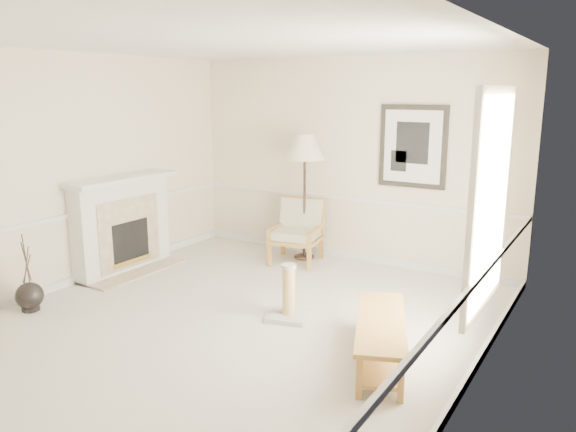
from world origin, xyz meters
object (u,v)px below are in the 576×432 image
(scratching_post, at_px, (289,301))
(floor_lamp, at_px, (305,150))
(armchair, at_px, (298,228))
(floor_vase, at_px, (30,297))
(bench, at_px, (381,334))

(scratching_post, bearing_deg, floor_lamp, 115.60)
(armchair, bearing_deg, floor_lamp, 64.16)
(floor_vase, bearing_deg, floor_lamp, 64.37)
(armchair, bearing_deg, floor_vase, -128.24)
(floor_vase, xyz_separation_m, bench, (3.85, 0.90, 0.11))
(floor_vase, xyz_separation_m, scratching_post, (2.60, 1.33, 0.03))
(floor_vase, relative_size, floor_lamp, 0.49)
(floor_lamp, height_order, bench, floor_lamp)
(floor_lamp, relative_size, bench, 1.22)
(floor_lamp, distance_m, scratching_post, 2.67)
(bench, bearing_deg, floor_lamp, 131.84)
(armchair, relative_size, bench, 0.60)
(floor_lamp, distance_m, bench, 3.59)
(armchair, relative_size, floor_lamp, 0.49)
(floor_vase, height_order, scratching_post, floor_vase)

